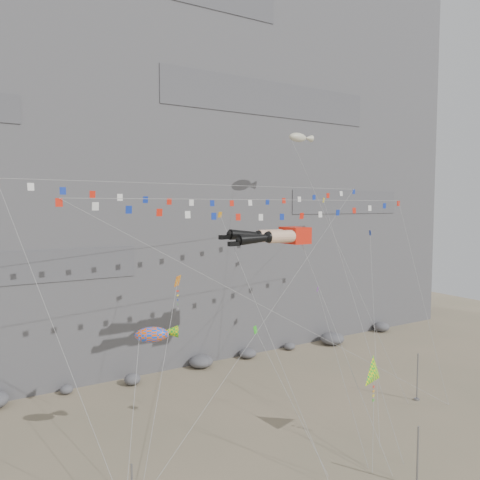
# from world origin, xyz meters

# --- Properties ---
(ground) EXTENTS (120.00, 120.00, 0.00)m
(ground) POSITION_xyz_m (0.00, 0.00, 0.00)
(ground) COLOR gray
(ground) RESTS_ON ground
(cliff) EXTENTS (80.00, 28.00, 50.00)m
(cliff) POSITION_xyz_m (0.00, 32.00, 25.00)
(cliff) COLOR slate
(cliff) RESTS_ON ground
(talus_boulders) EXTENTS (60.00, 3.00, 1.20)m
(talus_boulders) POSITION_xyz_m (0.00, 17.00, 0.60)
(talus_boulders) COLOR #5B5B60
(talus_boulders) RESTS_ON ground
(anchor_pole_center) EXTENTS (0.12, 0.12, 3.91)m
(anchor_pole_center) POSITION_xyz_m (2.00, -9.45, 1.95)
(anchor_pole_center) COLOR gray
(anchor_pole_center) RESTS_ON ground
(anchor_pole_right) EXTENTS (0.12, 0.12, 4.32)m
(anchor_pole_right) POSITION_xyz_m (12.93, -0.82, 2.16)
(anchor_pole_right) COLOR gray
(anchor_pole_right) RESTS_ON ground
(legs_kite) EXTENTS (8.22, 14.51, 19.99)m
(legs_kite) POSITION_xyz_m (1.31, 5.18, 14.95)
(legs_kite) COLOR red
(legs_kite) RESTS_ON ground
(flag_banner_upper) EXTENTS (37.61, 16.01, 27.42)m
(flag_banner_upper) POSITION_xyz_m (-0.95, 10.41, 19.45)
(flag_banner_upper) COLOR red
(flag_banner_upper) RESTS_ON ground
(flag_banner_lower) EXTENTS (34.84, 9.50, 23.93)m
(flag_banner_lower) POSITION_xyz_m (0.95, 5.06, 18.06)
(flag_banner_lower) COLOR red
(flag_banner_lower) RESTS_ON ground
(harlequin_kite) EXTENTS (6.12, 6.98, 14.51)m
(harlequin_kite) POSITION_xyz_m (-8.65, 3.14, 12.10)
(harlequin_kite) COLOR red
(harlequin_kite) RESTS_ON ground
(fish_windsock) EXTENTS (6.29, 8.30, 12.05)m
(fish_windsock) POSITION_xyz_m (-10.94, 2.36, 8.73)
(fish_windsock) COLOR #ED550C
(fish_windsock) RESTS_ON ground
(delta_kite) EXTENTS (4.09, 3.17, 7.31)m
(delta_kite) POSITION_xyz_m (3.37, -4.52, 5.46)
(delta_kite) COLOR yellow
(delta_kite) RESTS_ON ground
(blimp_windsock) EXTENTS (4.44, 13.86, 28.05)m
(blimp_windsock) POSITION_xyz_m (9.08, 11.96, 24.68)
(blimp_windsock) COLOR beige
(blimp_windsock) RESTS_ON ground
(small_kite_a) EXTENTS (1.05, 14.71, 21.91)m
(small_kite_a) POSITION_xyz_m (-2.72, 7.22, 16.39)
(small_kite_a) COLOR orange
(small_kite_a) RESTS_ON ground
(small_kite_b) EXTENTS (6.99, 13.48, 17.28)m
(small_kite_b) POSITION_xyz_m (7.11, 6.04, 9.29)
(small_kite_b) COLOR purple
(small_kite_b) RESTS_ON ground
(small_kite_c) EXTENTS (2.34, 6.91, 10.65)m
(small_kite_c) POSITION_xyz_m (-3.70, 0.33, 8.43)
(small_kite_c) COLOR green
(small_kite_c) RESTS_ON ground
(small_kite_d) EXTENTS (7.50, 17.02, 25.38)m
(small_kite_d) POSITION_xyz_m (10.01, 8.57, 17.59)
(small_kite_d) COLOR yellow
(small_kite_d) RESTS_ON ground
(small_kite_e) EXTENTS (9.43, 10.34, 19.82)m
(small_kite_e) POSITION_xyz_m (12.22, 4.50, 14.59)
(small_kite_e) COLOR #122DA1
(small_kite_e) RESTS_ON ground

